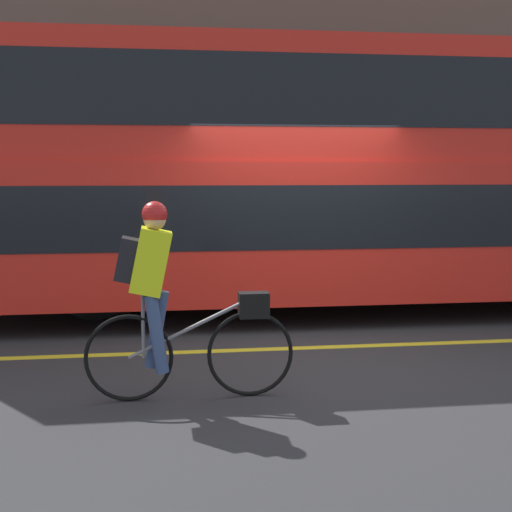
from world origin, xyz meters
TOP-DOWN VIEW (x-y plane):
  - ground_plane at (0.00, 0.00)m, footprint 80.00×80.00m
  - road_center_line at (0.00, 0.05)m, footprint 50.00×0.14m
  - sidewalk_curb at (0.00, 5.50)m, footprint 60.00×2.18m
  - building_facade at (0.00, 6.74)m, footprint 60.00×0.30m
  - bus at (0.88, 2.02)m, footprint 10.89×2.54m
  - cyclist_on_bike at (-1.58, -1.54)m, footprint 1.80×0.32m
  - trash_bin at (1.71, 5.39)m, footprint 0.54×0.54m

SIDE VIEW (x-z plane):
  - ground_plane at x=0.00m, z-range 0.00..0.00m
  - road_center_line at x=0.00m, z-range 0.00..0.01m
  - sidewalk_curb at x=0.00m, z-range 0.00..0.15m
  - trash_bin at x=1.71m, z-range 0.15..1.09m
  - cyclist_on_bike at x=-1.58m, z-range 0.06..1.77m
  - bus at x=0.88m, z-range 0.21..3.80m
  - building_facade at x=0.00m, z-range 0.00..8.70m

